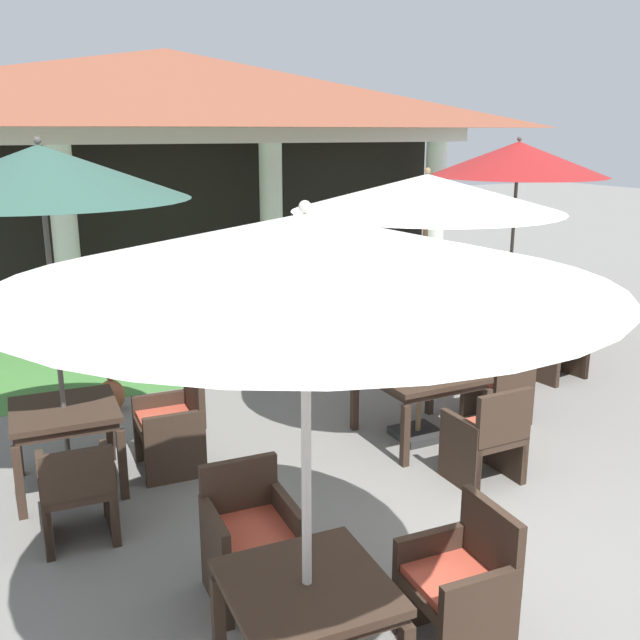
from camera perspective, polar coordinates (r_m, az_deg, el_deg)
The scene contains 22 objects.
ground_plane at distance 5.49m, azimuth 11.48°, elevation -19.34°, with size 60.00×60.00×0.00m, color gray.
background_pavilion at distance 11.49m, azimuth -12.10°, elevation 15.81°, with size 11.00×2.82×4.23m.
lawn_strip at distance 10.34m, azimuth -8.79°, elevation -2.48°, with size 12.80×2.60×0.01m, color #47843D.
patio_table_near_foreground at distance 7.29m, azimuth 7.96°, elevation -4.70°, with size 1.04×1.04×0.73m.
patio_umbrella_near_foreground at distance 6.90m, azimuth 8.51°, elevation 9.84°, with size 2.57×2.57×2.73m.
patio_chair_near_foreground_east at distance 7.98m, azimuth 14.19°, elevation -4.84°, with size 0.54×0.59×0.95m.
patio_chair_near_foreground_south at distance 6.59m, azimuth 13.17°, elevation -9.15°, with size 0.59×0.54×0.92m.
patio_table_mid_left at distance 6.62m, azimuth -19.69°, elevation -7.40°, with size 0.92×0.92×0.75m.
patio_umbrella_mid_left at distance 6.17m, azimuth -21.38°, elevation 10.66°, with size 2.35×2.35×3.02m.
patio_chair_mid_left_south at distance 5.88m, azimuth -18.79°, elevation -12.79°, with size 0.56×0.57×0.83m.
patio_chair_mid_left_east at distance 6.80m, azimuth -11.68°, elevation -8.23°, with size 0.59×0.65×0.91m.
patio_table_mid_right at distance 9.98m, azimuth 14.69°, elevation 0.18°, with size 0.96×0.96×0.71m.
patio_umbrella_mid_right at distance 9.68m, azimuth 15.52°, elevation 12.17°, with size 2.27×2.27×2.98m.
patio_chair_mid_right_south at distance 9.50m, azimuth 18.57°, elevation -2.19°, with size 0.70×0.62×0.85m.
patio_chair_mid_right_east at distance 10.70m, azimuth 17.80°, elevation -0.26°, with size 0.65×0.70×0.88m.
patio_chair_mid_right_north at distance 10.62m, azimuth 11.08°, elevation 0.10°, with size 0.70×0.57×0.86m.
patio_chair_mid_right_west at distance 9.42m, azimuth 11.03°, elevation -1.89°, with size 0.57×0.63×0.79m.
patio_table_far_back at distance 4.15m, azimuth -1.04°, elevation -21.35°, with size 0.89×0.89×0.71m.
patio_umbrella_far_back at distance 3.39m, azimuth -1.19°, elevation 5.43°, with size 2.95×2.95×2.75m.
patio_chair_far_back_east at distance 4.66m, azimuth 11.10°, elevation -20.08°, with size 0.57×0.60×0.91m.
patio_chair_far_back_north at distance 5.03m, azimuth -5.58°, elevation -16.89°, with size 0.59×0.61×0.89m.
terracotta_urn at distance 8.38m, azimuth -16.30°, elevation -5.80°, with size 0.30×0.30×0.45m.
Camera 1 is at (-2.88, -3.53, 3.06)m, focal length 40.11 mm.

